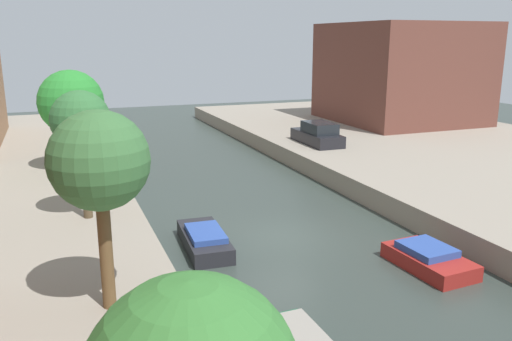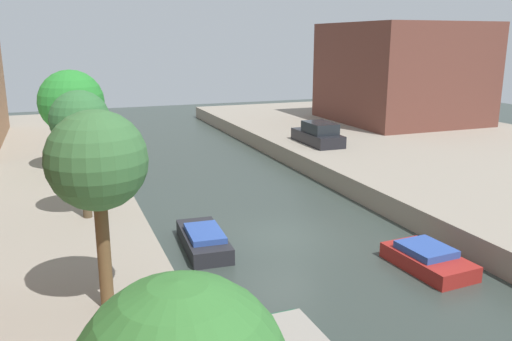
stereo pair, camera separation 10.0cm
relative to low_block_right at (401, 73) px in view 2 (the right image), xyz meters
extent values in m
plane|color=#333D38|center=(-18.00, -17.66, -4.79)|extent=(84.00, 84.00, 0.00)
cube|color=brown|center=(0.00, 0.00, 0.00)|extent=(10.00, 10.78, 7.59)
cylinder|color=brown|center=(-24.97, -22.64, -2.36)|extent=(0.32, 0.32, 2.87)
sphere|color=#396C38|center=(-24.97, -22.64, -0.10)|extent=(2.35, 2.35, 2.35)
cylinder|color=brown|center=(-24.97, -15.53, -2.35)|extent=(0.32, 0.32, 2.88)
sphere|color=#326C37|center=(-24.97, -15.53, -0.18)|extent=(2.11, 2.11, 2.11)
cylinder|color=brown|center=(-24.97, -7.59, -2.67)|extent=(0.22, 0.22, 2.26)
sphere|color=#29852E|center=(-24.97, -7.59, -0.42)|extent=(3.17, 3.17, 3.17)
cube|color=black|center=(-10.53, -6.12, -3.43)|extent=(1.79, 4.26, 0.73)
cube|color=#1E2328|center=(-10.53, -6.44, -2.74)|extent=(1.55, 2.35, 0.66)
cube|color=gray|center=(-21.14, -25.11, -4.06)|extent=(1.31, 1.76, 0.26)
cube|color=#232328|center=(-21.15, -17.60, -4.52)|extent=(1.64, 3.68, 0.56)
cube|color=#2D4C9E|center=(-21.15, -17.81, -4.14)|extent=(1.32, 2.05, 0.20)
cube|color=maroon|center=(-14.69, -21.98, -4.54)|extent=(1.80, 3.11, 0.51)
cube|color=#2D4C9E|center=(-14.69, -21.83, -4.16)|extent=(1.48, 1.74, 0.24)
camera|label=1|loc=(-25.87, -34.81, 2.61)|focal=36.68mm
camera|label=2|loc=(-25.77, -34.84, 2.61)|focal=36.68mm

